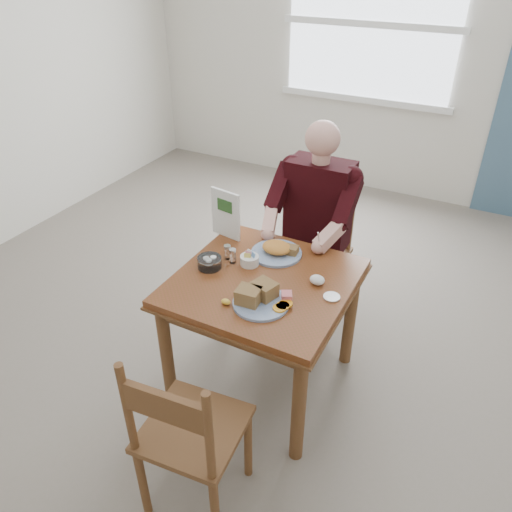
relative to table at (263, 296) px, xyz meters
The scene contains 16 objects.
floor 0.64m from the table, ahead, with size 6.00×6.00×0.00m, color slate.
wall_back 3.10m from the table, 90.00° to the left, with size 5.50×5.50×0.00m, color silver.
lemon_wedge 0.31m from the table, 103.76° to the right, with size 0.05×0.04×0.03m, color gold.
napkin 0.31m from the table, 18.25° to the left, with size 0.08×0.06×0.05m, color white.
metal_dish 0.39m from the table, ahead, with size 0.08×0.08×0.01m, color silver.
window 3.15m from the table, 97.68° to the left, with size 1.72×0.04×1.42m.
table is the anchor object (origin of this frame).
chair_far 0.81m from the table, 90.00° to the left, with size 0.42×0.42×0.95m.
chair_near 0.86m from the table, 85.67° to the right, with size 0.46×0.46×0.95m.
diner 0.73m from the table, 90.00° to the left, with size 0.53×0.56×1.39m.
near_plate 0.25m from the table, 68.40° to the right, with size 0.31×0.30×0.09m.
far_plate 0.29m from the table, 98.52° to the left, with size 0.31×0.31×0.08m.
caddy 0.21m from the table, 146.17° to the left, with size 0.13×0.13×0.08m.
shakers 0.30m from the table, 163.57° to the left, with size 0.10×0.07×0.09m.
creamer 0.34m from the table, behind, with size 0.17×0.17×0.06m.
menu 0.56m from the table, 143.60° to the left, with size 0.20×0.05×0.30m.
Camera 1 is at (0.96, -1.93, 2.28)m, focal length 35.00 mm.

